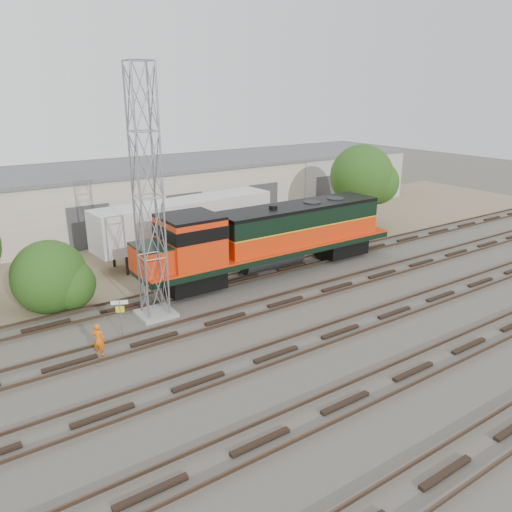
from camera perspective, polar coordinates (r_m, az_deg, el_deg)
ground at (r=27.59m, az=5.28°, el=-6.40°), size 140.00×140.00×0.00m
dirt_strip at (r=39.51m, az=-8.64°, el=1.24°), size 80.00×16.00×0.02m
tracks at (r=25.56m, az=9.60°, el=-8.51°), size 80.00×20.40×0.28m
warehouse at (r=46.01m, az=-13.16°, el=6.80°), size 58.40×10.40×5.30m
locomotive at (r=32.32m, az=1.46°, el=2.23°), size 18.53×3.25×4.45m
signal_tower at (r=25.67m, az=-12.22°, el=6.16°), size 1.90×1.90×12.86m
sign_post at (r=25.11m, az=-15.26°, el=-6.11°), size 0.76×0.36×2.00m
worker at (r=24.03m, az=-17.56°, el=-9.09°), size 0.68×0.68×1.59m
semi_trailer at (r=36.39m, az=-7.57°, el=4.07°), size 13.70×3.78×4.16m
dumpster_blue at (r=54.05m, az=10.43°, el=6.60°), size 1.93×1.86×1.50m
dumpster_red at (r=50.69m, az=7.30°, el=5.92°), size 1.70×1.62×1.40m
tree_mid at (r=29.55m, az=-22.01°, el=-2.44°), size 4.31×4.10×4.10m
tree_east at (r=44.16m, az=12.40°, el=8.72°), size 5.63×5.36×7.24m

